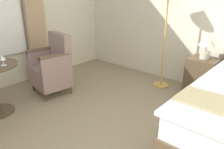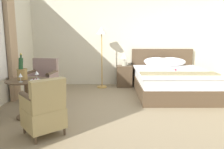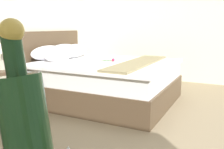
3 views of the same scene
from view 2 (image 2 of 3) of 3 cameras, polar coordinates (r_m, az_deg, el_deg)
The scene contains 13 objects.
ground_plane at distance 4.31m, azimuth 7.95°, elevation -10.22°, with size 7.39×7.39×0.00m, color gray.
wall_headboard_side at distance 6.69m, azimuth 5.21°, elevation 9.60°, with size 6.01×0.12×2.86m.
bed at distance 5.83m, azimuth 15.21°, elevation -1.42°, with size 1.82×2.22×1.09m.
nightstand at distance 6.43m, azimuth 3.47°, elevation -0.43°, with size 0.47×0.41×0.62m.
bedside_lamp at distance 6.35m, azimuth 3.52°, elevation 4.38°, with size 0.25×0.25×0.36m.
floor_lamp_brass at distance 6.20m, azimuth -2.46°, elevation 9.34°, with size 0.30×0.30×1.73m.
side_table_round at distance 4.27m, azimuth -21.05°, elevation -4.85°, with size 0.71×0.71×0.71m.
champagne_bucket at distance 4.25m, azimuth -22.24°, elevation 0.64°, with size 0.19×0.19×0.48m.
wine_glass_near_bucket at distance 4.04m, azimuth -22.54°, elevation -0.29°, with size 0.07×0.07×0.15m.
wine_glass_near_edge at distance 4.26m, azimuth -18.81°, elevation 0.35°, with size 0.08×0.08×0.14m.
snack_plate at distance 4.10m, azimuth -19.12°, elevation -1.36°, with size 0.18×0.18×0.03m.
armchair_by_window at distance 5.13m, azimuth -17.27°, elevation -2.17°, with size 0.66×0.61×0.98m.
armchair_facing_bed at distance 3.45m, azimuth -17.07°, elevation -8.79°, with size 0.76×0.76×0.90m.
Camera 2 is at (-0.57, -4.00, 1.50)m, focal length 35.00 mm.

